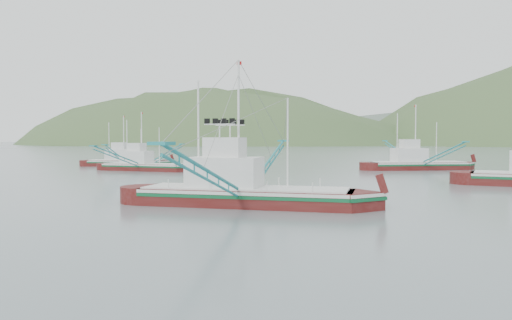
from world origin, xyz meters
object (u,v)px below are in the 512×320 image
(bg_boat_left, at_px, (143,162))
(bg_boat_far, at_px, (418,155))
(main_boat, at_px, (242,182))
(bg_boat_extra, at_px, (126,155))

(bg_boat_left, xyz_separation_m, bg_boat_far, (39.10, 17.09, 0.95))
(main_boat, xyz_separation_m, bg_boat_left, (-29.18, 31.39, -0.41))
(main_boat, distance_m, bg_boat_extra, 56.84)
(bg_boat_far, height_order, bg_boat_extra, bg_boat_far)
(main_boat, relative_size, bg_boat_extra, 1.22)
(bg_boat_left, bearing_deg, main_boat, -47.75)
(main_boat, distance_m, bg_boat_far, 49.49)
(bg_boat_left, distance_m, bg_boat_extra, 14.01)
(bg_boat_extra, bearing_deg, bg_boat_left, -64.07)
(bg_boat_far, relative_size, bg_boat_extra, 1.10)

